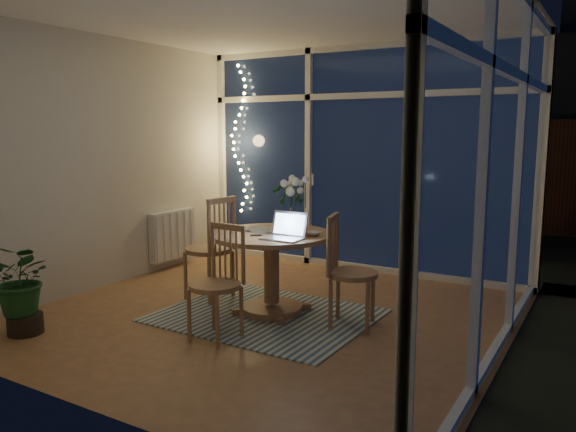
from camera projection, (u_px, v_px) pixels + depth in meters
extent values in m
plane|color=olive|center=(268.00, 315.00, 5.04)|extent=(4.00, 4.00, 0.00)
plane|color=white|center=(267.00, 13.00, 4.64)|extent=(4.00, 4.00, 0.00)
cube|color=silver|center=(360.00, 160.00, 6.54)|extent=(4.00, 0.04, 2.60)
cube|color=silver|center=(74.00, 192.00, 3.14)|extent=(4.00, 0.04, 2.60)
cube|color=silver|center=(106.00, 163.00, 5.85)|extent=(0.04, 4.00, 2.60)
cube|color=silver|center=(513.00, 180.00, 3.83)|extent=(0.04, 4.00, 2.60)
cube|color=white|center=(359.00, 160.00, 6.50)|extent=(4.00, 0.10, 2.60)
cube|color=white|center=(507.00, 180.00, 3.85)|extent=(0.10, 4.00, 2.60)
cube|color=silver|center=(173.00, 235.00, 6.72)|extent=(0.10, 0.70, 0.58)
cube|color=black|center=(462.00, 237.00, 9.04)|extent=(12.00, 6.00, 0.10)
cube|color=#3C1D16|center=(442.00, 174.00, 9.57)|extent=(11.00, 0.08, 1.80)
cube|color=#2E3038|center=(498.00, 103.00, 11.77)|extent=(7.00, 3.00, 2.20)
sphere|color=black|center=(347.00, 212.00, 8.26)|extent=(0.90, 0.90, 0.90)
cube|color=beige|center=(266.00, 315.00, 5.00)|extent=(1.84, 1.48, 0.01)
cylinder|color=#976744|center=(272.00, 273.00, 5.03)|extent=(1.10, 1.10, 0.74)
cube|color=#976744|center=(209.00, 247.00, 5.46)|extent=(0.52, 0.52, 1.03)
cube|color=#976744|center=(353.00, 271.00, 4.66)|extent=(0.54, 0.54, 0.96)
cube|color=#976744|center=(215.00, 283.00, 4.38)|extent=(0.45, 0.45, 0.92)
imported|color=silver|center=(292.00, 217.00, 5.19)|extent=(0.20, 0.20, 0.21)
imported|color=silver|center=(313.00, 233.00, 4.85)|extent=(0.15, 0.15, 0.04)
cube|color=beige|center=(269.00, 229.00, 5.12)|extent=(0.41, 0.36, 0.01)
cube|color=black|center=(256.00, 235.00, 4.85)|extent=(0.11, 0.08, 0.01)
imported|color=#194720|center=(23.00, 288.00, 4.52)|extent=(0.68, 0.64, 0.76)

